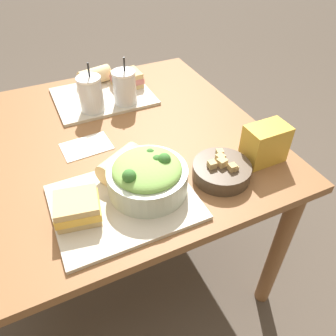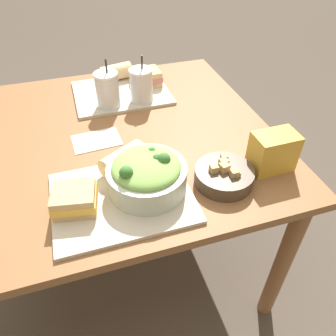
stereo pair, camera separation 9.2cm
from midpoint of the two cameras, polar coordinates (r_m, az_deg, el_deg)
ground_plane at (r=1.71m, az=-5.27°, el=-14.34°), size 12.00×12.00×0.00m
dining_table at (r=1.24m, az=-7.01°, el=2.18°), size 1.12×1.04×0.72m
tray_near at (r=0.94m, az=-5.19°, el=-5.29°), size 0.39×0.31×0.01m
tray_far at (r=1.44m, az=-6.26°, el=12.85°), size 0.39×0.31×0.01m
salad_bowl at (r=0.92m, az=-0.85°, el=-1.14°), size 0.23×0.23×0.12m
soup_bowl at (r=0.99m, az=12.36°, el=-1.33°), size 0.18×0.18×0.07m
sandwich_near at (r=0.90m, az=-13.16°, el=-5.43°), size 0.13×0.12×0.06m
baguette_near at (r=1.00m, az=-5.10°, el=1.41°), size 0.16×0.13×0.07m
sandwich_far at (r=1.47m, az=-1.94°, el=15.44°), size 0.12×0.11×0.06m
baguette_far at (r=1.52m, az=-7.20°, el=16.19°), size 0.15×0.10×0.07m
drink_cup_dark at (r=1.31m, az=-8.46°, el=13.13°), size 0.09×0.09×0.19m
drink_cup_red at (r=1.34m, az=-2.62°, el=14.00°), size 0.09×0.09×0.19m
chip_bag at (r=1.06m, az=20.20°, el=2.54°), size 0.13×0.09×0.13m
napkin_folded at (r=1.17m, az=-10.16°, el=4.69°), size 0.17×0.12×0.00m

